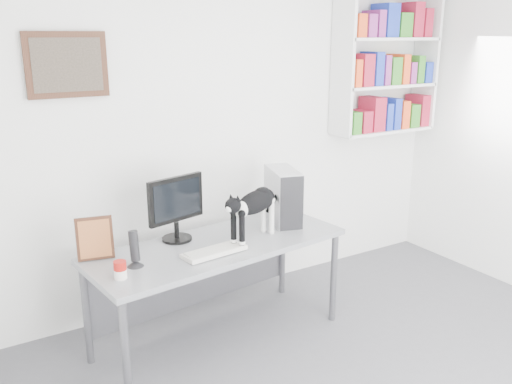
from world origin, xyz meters
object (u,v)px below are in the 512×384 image
(soup_can, at_px, (120,270))
(pc_tower, at_px, (283,196))
(speaker, at_px, (134,248))
(cat, at_px, (254,215))
(desk, at_px, (219,292))
(bookshelf, at_px, (387,63))
(monitor, at_px, (176,208))
(leaning_print, at_px, (95,238))
(keyboard, at_px, (214,251))

(soup_can, bearing_deg, pc_tower, 13.80)
(speaker, height_order, cat, cat)
(speaker, xyz_separation_m, soup_can, (-0.13, -0.12, -0.06))
(desk, relative_size, cat, 3.04)
(bookshelf, height_order, pc_tower, bookshelf)
(monitor, distance_m, pc_tower, 0.83)
(bookshelf, height_order, speaker, bookshelf)
(bookshelf, distance_m, soup_can, 2.99)
(desk, bearing_deg, leaning_print, 161.26)
(desk, height_order, soup_can, soup_can)
(desk, bearing_deg, bookshelf, 8.33)
(desk, relative_size, speaker, 7.45)
(desk, relative_size, keyboard, 4.21)
(monitor, bearing_deg, keyboard, -86.62)
(monitor, height_order, pc_tower, monitor)
(speaker, xyz_separation_m, leaning_print, (-0.17, 0.25, 0.02))
(leaning_print, bearing_deg, soup_can, -71.72)
(monitor, height_order, soup_can, monitor)
(bookshelf, bearing_deg, cat, -160.91)
(pc_tower, xyz_separation_m, leaning_print, (-1.39, 0.04, -0.06))
(keyboard, height_order, leaning_print, leaning_print)
(bookshelf, xyz_separation_m, speaker, (-2.57, -0.60, -1.00))
(bookshelf, relative_size, soup_can, 11.49)
(leaning_print, bearing_deg, desk, 0.10)
(desk, xyz_separation_m, pc_tower, (0.62, 0.13, 0.57))
(bookshelf, height_order, keyboard, bookshelf)
(monitor, xyz_separation_m, leaning_print, (-0.56, -0.03, -0.09))
(keyboard, distance_m, soup_can, 0.63)
(desk, bearing_deg, speaker, -179.15)
(pc_tower, bearing_deg, speaker, -153.80)
(pc_tower, bearing_deg, monitor, -168.11)
(desk, distance_m, soup_can, 0.87)
(monitor, relative_size, leaning_print, 1.63)
(keyboard, bearing_deg, bookshelf, 11.97)
(keyboard, xyz_separation_m, speaker, (-0.50, 0.08, 0.10))
(pc_tower, height_order, soup_can, pc_tower)
(pc_tower, relative_size, soup_can, 3.76)
(bookshelf, xyz_separation_m, soup_can, (-2.70, -0.72, -1.06))
(speaker, distance_m, cat, 0.85)
(bookshelf, distance_m, speaker, 2.82)
(speaker, bearing_deg, leaning_print, 125.36)
(bookshelf, relative_size, desk, 0.70)
(bookshelf, bearing_deg, soup_can, -164.98)
(keyboard, height_order, speaker, speaker)
(pc_tower, height_order, speaker, pc_tower)
(desk, bearing_deg, pc_tower, 5.40)
(monitor, xyz_separation_m, pc_tower, (0.83, -0.07, -0.03))
(pc_tower, distance_m, soup_can, 1.40)
(cat, bearing_deg, monitor, 124.81)
(pc_tower, bearing_deg, keyboard, -142.07)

